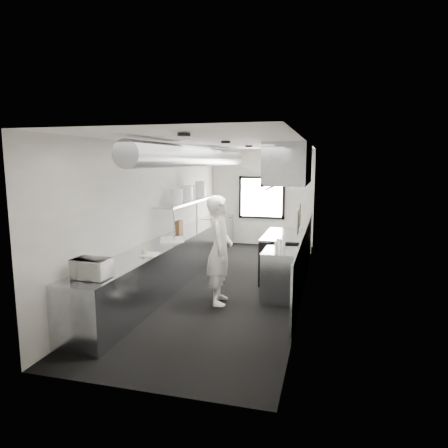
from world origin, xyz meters
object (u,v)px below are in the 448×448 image
Objects in this scene: prep_counter at (166,264)px; plate_stack_a at (177,196)px; squeeze_bottle_c at (280,245)px; cutting_board at (172,240)px; range at (284,256)px; microwave at (92,268)px; plate_stack_c at (191,192)px; bottle_station at (281,275)px; line_cook at (220,250)px; knife_block at (179,227)px; pass_shelf at (189,202)px; small_plate at (144,254)px; plate_stack_d at (200,189)px; plate_stack_b at (187,194)px; squeeze_bottle_e at (283,242)px; squeeze_bottle_b at (276,247)px; exhaust_hood at (289,164)px; deli_tub_b at (95,266)px; deli_tub_a at (97,267)px; squeeze_bottle_a at (277,249)px; squeeze_bottle_d at (278,244)px; far_work_table at (217,232)px.

plate_stack_a is at bearing 94.26° from prep_counter.
cutting_board is at bearing 171.13° from squeeze_bottle_c.
range is at bearing 28.74° from prep_counter.
plate_stack_c is (-0.09, 4.26, 0.70)m from microwave.
squeeze_bottle_c is (-0.04, 0.04, 0.54)m from bottle_station.
line_cook reaches higher than bottle_station.
pass_shelf is at bearing 81.12° from knife_block.
cutting_board is at bearing 90.58° from small_plate.
plate_stack_d is (-2.21, 1.10, 1.30)m from range.
plate_stack_b is (-0.05, 3.88, 0.70)m from microwave.
knife_block is at bearing 159.21° from squeeze_bottle_e.
squeeze_bottle_e reaches higher than prep_counter.
squeeze_bottle_c is (2.30, -1.66, -0.54)m from pass_shelf.
squeeze_bottle_b is at bearing -42.02° from plate_stack_c.
line_cook is at bearing -26.08° from prep_counter.
exhaust_hood reaches higher than plate_stack_c.
exhaust_hood reaches higher than squeeze_bottle_e.
deli_tub_b is at bearing 118.95° from microwave.
plate_stack_c is at bearing 96.04° from plate_stack_b.
prep_counter is 2.62m from microwave.
range is 10.05× the size of small_plate.
squeeze_bottle_a is at bearing 36.09° from deli_tub_a.
knife_block is at bearing 154.37° from squeeze_bottle_d.
squeeze_bottle_c is at bearing -38.89° from plate_stack_c.
squeeze_bottle_c is at bearing -8.87° from cutting_board.
squeeze_bottle_b is at bearing 19.67° from small_plate.
far_work_table is 6.90× the size of squeeze_bottle_b.
plate_stack_c is 1.82× the size of squeeze_bottle_d.
cutting_board reaches higher than small_plate.
deli_tub_a is (-0.12, -2.18, 0.50)m from prep_counter.
bottle_station is 4.76× the size of squeeze_bottle_c.
far_work_table is (0.04, 2.20, -1.09)m from pass_shelf.
plate_stack_b is 1.89× the size of squeeze_bottle_d.
cutting_board reaches higher than far_work_table.
squeeze_bottle_c is at bearing 48.11° from microwave.
range is 0.85× the size of line_cook.
deli_tub_a is (-2.37, -3.38, -1.44)m from exhaust_hood.
range is 5.26× the size of plate_stack_a.
pass_shelf is at bearing -91.07° from far_work_table.
plate_stack_c is (-2.31, 0.51, -0.66)m from exhaust_hood.
line_cook is 6.18× the size of plate_stack_a.
small_plate is at bearing -89.02° from far_work_table.
plate_stack_a is 1.72× the size of squeeze_bottle_d.
bottle_station is (0.11, -1.40, -0.02)m from range.
knife_block is 0.77m from plate_stack_b.
plate_stack_c reaches higher than far_work_table.
plate_stack_b is 0.39m from plate_stack_c.
plate_stack_b is at bearing 91.82° from microwave.
exhaust_hood is at bearing 90.40° from squeeze_bottle_c.
far_work_table is 6.30× the size of squeeze_bottle_e.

